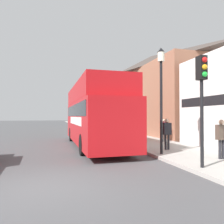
{
  "coord_description": "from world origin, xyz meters",
  "views": [
    {
      "loc": [
        0.27,
        -6.23,
        1.95
      ],
      "look_at": [
        4.04,
        7.27,
        2.21
      ],
      "focal_mm": 35.0,
      "sensor_mm": 36.0,
      "label": 1
    }
  ],
  "objects_px": {
    "traffic_signal": "(202,86)",
    "lamp_post_nearest": "(161,81)",
    "pedestrian_third": "(164,128)",
    "parked_car_ahead_of_bus": "(87,128)",
    "pedestrian_nearest": "(221,135)",
    "lamp_post_second": "(115,102)",
    "pedestrian_second": "(167,131)",
    "tour_bus": "(94,118)"
  },
  "relations": [
    {
      "from": "pedestrian_nearest",
      "to": "traffic_signal",
      "type": "height_order",
      "value": "traffic_signal"
    },
    {
      "from": "pedestrian_third",
      "to": "tour_bus",
      "type": "bearing_deg",
      "value": 179.69
    },
    {
      "from": "parked_car_ahead_of_bus",
      "to": "lamp_post_second",
      "type": "xyz_separation_m",
      "value": [
        1.76,
        -4.14,
        2.48
      ]
    },
    {
      "from": "parked_car_ahead_of_bus",
      "to": "pedestrian_nearest",
      "type": "distance_m",
      "value": 14.99
    },
    {
      "from": "parked_car_ahead_of_bus",
      "to": "traffic_signal",
      "type": "xyz_separation_m",
      "value": [
        1.58,
        -15.7,
        2.3
      ]
    },
    {
      "from": "pedestrian_second",
      "to": "traffic_signal",
      "type": "height_order",
      "value": "traffic_signal"
    },
    {
      "from": "pedestrian_third",
      "to": "lamp_post_nearest",
      "type": "distance_m",
      "value": 5.86
    },
    {
      "from": "parked_car_ahead_of_bus",
      "to": "pedestrian_second",
      "type": "relative_size",
      "value": 2.58
    },
    {
      "from": "pedestrian_second",
      "to": "lamp_post_nearest",
      "type": "relative_size",
      "value": 0.33
    },
    {
      "from": "pedestrian_second",
      "to": "pedestrian_third",
      "type": "bearing_deg",
      "value": 63.48
    },
    {
      "from": "lamp_post_second",
      "to": "pedestrian_third",
      "type": "bearing_deg",
      "value": -59.3
    },
    {
      "from": "lamp_post_nearest",
      "to": "lamp_post_second",
      "type": "height_order",
      "value": "lamp_post_nearest"
    },
    {
      "from": "pedestrian_second",
      "to": "tour_bus",
      "type": "bearing_deg",
      "value": 133.97
    },
    {
      "from": "tour_bus",
      "to": "pedestrian_nearest",
      "type": "distance_m",
      "value": 7.7
    },
    {
      "from": "pedestrian_third",
      "to": "traffic_signal",
      "type": "relative_size",
      "value": 0.41
    },
    {
      "from": "pedestrian_nearest",
      "to": "lamp_post_nearest",
      "type": "height_order",
      "value": "lamp_post_nearest"
    },
    {
      "from": "tour_bus",
      "to": "lamp_post_second",
      "type": "relative_size",
      "value": 2.43
    },
    {
      "from": "lamp_post_second",
      "to": "parked_car_ahead_of_bus",
      "type": "bearing_deg",
      "value": 113.1
    },
    {
      "from": "parked_car_ahead_of_bus",
      "to": "pedestrian_third",
      "type": "xyz_separation_m",
      "value": [
        4.2,
        -8.24,
        0.39
      ]
    },
    {
      "from": "tour_bus",
      "to": "lamp_post_nearest",
      "type": "distance_m",
      "value": 5.51
    },
    {
      "from": "tour_bus",
      "to": "pedestrian_second",
      "type": "bearing_deg",
      "value": -45.94
    },
    {
      "from": "pedestrian_second",
      "to": "lamp_post_second",
      "type": "bearing_deg",
      "value": 95.42
    },
    {
      "from": "traffic_signal",
      "to": "lamp_post_nearest",
      "type": "bearing_deg",
      "value": 90.9
    },
    {
      "from": "lamp_post_nearest",
      "to": "lamp_post_second",
      "type": "distance_m",
      "value": 8.69
    },
    {
      "from": "pedestrian_second",
      "to": "lamp_post_second",
      "type": "height_order",
      "value": "lamp_post_second"
    },
    {
      "from": "lamp_post_nearest",
      "to": "traffic_signal",
      "type": "bearing_deg",
      "value": -89.1
    },
    {
      "from": "pedestrian_nearest",
      "to": "lamp_post_nearest",
      "type": "distance_m",
      "value": 3.57
    },
    {
      "from": "parked_car_ahead_of_bus",
      "to": "lamp_post_second",
      "type": "height_order",
      "value": "lamp_post_second"
    },
    {
      "from": "traffic_signal",
      "to": "lamp_post_second",
      "type": "relative_size",
      "value": 0.89
    },
    {
      "from": "pedestrian_second",
      "to": "pedestrian_third",
      "type": "distance_m",
      "value": 3.86
    },
    {
      "from": "pedestrian_second",
      "to": "lamp_post_nearest",
      "type": "distance_m",
      "value": 2.88
    },
    {
      "from": "lamp_post_second",
      "to": "pedestrian_second",
      "type": "bearing_deg",
      "value": -84.58
    },
    {
      "from": "pedestrian_second",
      "to": "pedestrian_third",
      "type": "height_order",
      "value": "pedestrian_second"
    },
    {
      "from": "pedestrian_nearest",
      "to": "pedestrian_second",
      "type": "height_order",
      "value": "pedestrian_second"
    },
    {
      "from": "parked_car_ahead_of_bus",
      "to": "lamp_post_nearest",
      "type": "relative_size",
      "value": 0.84
    },
    {
      "from": "tour_bus",
      "to": "parked_car_ahead_of_bus",
      "type": "xyz_separation_m",
      "value": [
        0.87,
        8.21,
        -1.08
      ]
    },
    {
      "from": "pedestrian_nearest",
      "to": "pedestrian_second",
      "type": "relative_size",
      "value": 1.0
    },
    {
      "from": "pedestrian_second",
      "to": "pedestrian_third",
      "type": "xyz_separation_m",
      "value": [
        1.72,
        3.45,
        -0.04
      ]
    },
    {
      "from": "pedestrian_nearest",
      "to": "traffic_signal",
      "type": "bearing_deg",
      "value": -148.59
    },
    {
      "from": "pedestrian_second",
      "to": "traffic_signal",
      "type": "distance_m",
      "value": 4.51
    },
    {
      "from": "pedestrian_nearest",
      "to": "lamp_post_nearest",
      "type": "xyz_separation_m",
      "value": [
        -1.85,
        1.78,
        2.48
      ]
    },
    {
      "from": "parked_car_ahead_of_bus",
      "to": "traffic_signal",
      "type": "relative_size",
      "value": 1.09
    }
  ]
}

